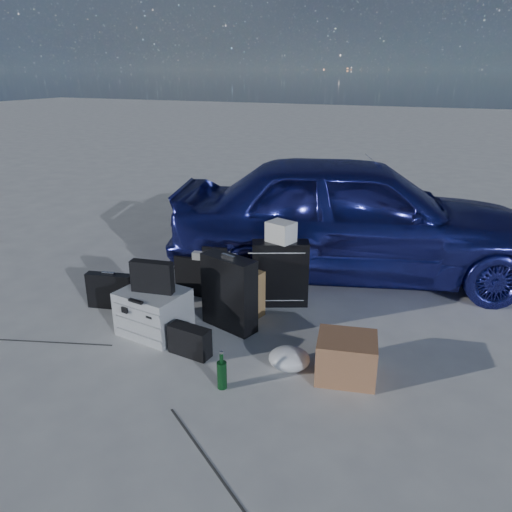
{
  "coord_description": "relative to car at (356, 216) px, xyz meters",
  "views": [
    {
      "loc": [
        1.87,
        -3.06,
        2.14
      ],
      "look_at": [
        0.17,
        0.85,
        0.55
      ],
      "focal_mm": 35.0,
      "sensor_mm": 36.0,
      "label": 1
    }
  ],
  "objects": [
    {
      "name": "duffel_bag",
      "position": [
        -1.14,
        -1.06,
        -0.47
      ],
      "size": [
        0.8,
        0.37,
        0.4
      ],
      "primitive_type": "cube",
      "rotation": [
        0.0,
        0.0,
        -0.04
      ],
      "color": "black",
      "rests_on": "ground"
    },
    {
      "name": "messenger_bag",
      "position": [
        -0.79,
        -2.18,
        -0.55
      ],
      "size": [
        0.36,
        0.17,
        0.24
      ],
      "primitive_type": "cube",
      "rotation": [
        0.0,
        0.0,
        -0.11
      ],
      "color": "black",
      "rests_on": "ground"
    },
    {
      "name": "white_carton",
      "position": [
        -0.47,
        -1.02,
        0.06
      ],
      "size": [
        0.28,
        0.25,
        0.19
      ],
      "primitive_type": "cube",
      "rotation": [
        0.0,
        0.0,
        -0.3
      ],
      "color": "silver",
      "rests_on": "suitcase_right"
    },
    {
      "name": "laptop_bag",
      "position": [
        -1.25,
        -1.99,
        -0.14
      ],
      "size": [
        0.37,
        0.15,
        0.27
      ],
      "primitive_type": "cube",
      "rotation": [
        0.0,
        0.0,
        0.16
      ],
      "color": "black",
      "rests_on": "pelican_case"
    },
    {
      "name": "pelican_case",
      "position": [
        -1.26,
        -1.99,
        -0.47
      ],
      "size": [
        0.59,
        0.5,
        0.39
      ],
      "primitive_type": "cube",
      "rotation": [
        0.0,
        0.0,
        -0.13
      ],
      "color": "#ADB0B2",
      "rests_on": "ground"
    },
    {
      "name": "green_bottle",
      "position": [
        -0.35,
        -2.48,
        -0.52
      ],
      "size": [
        0.08,
        0.08,
        0.28
      ],
      "primitive_type": "cylinder",
      "rotation": [
        0.0,
        0.0,
        -0.16
      ],
      "color": "black",
      "rests_on": "ground"
    },
    {
      "name": "briefcase",
      "position": [
        -1.92,
        -1.75,
        -0.49
      ],
      "size": [
        0.45,
        0.19,
        0.34
      ],
      "primitive_type": "cube",
      "rotation": [
        0.0,
        0.0,
        0.23
      ],
      "color": "black",
      "rests_on": "ground"
    },
    {
      "name": "flat_box_white",
      "position": [
        -1.13,
        -1.04,
        -0.23
      ],
      "size": [
        0.47,
        0.38,
        0.07
      ],
      "primitive_type": "cube",
      "rotation": [
        0.0,
        0.0,
        0.14
      ],
      "color": "silver",
      "rests_on": "duffel_bag"
    },
    {
      "name": "plastic_bag",
      "position": [
        0.0,
        -2.06,
        -0.58
      ],
      "size": [
        0.36,
        0.32,
        0.17
      ],
      "primitive_type": "ellipsoid",
      "rotation": [
        0.0,
        0.0,
        0.18
      ],
      "color": "silver",
      "rests_on": "ground"
    },
    {
      "name": "suitcase_right",
      "position": [
        -0.47,
        -1.03,
        -0.35
      ],
      "size": [
        0.56,
        0.39,
        0.63
      ],
      "primitive_type": "cube",
      "rotation": [
        0.0,
        0.0,
        0.42
      ],
      "color": "black",
      "rests_on": "ground"
    },
    {
      "name": "kraft_bag",
      "position": [
        -0.69,
        -1.37,
        -0.45
      ],
      "size": [
        0.36,
        0.27,
        0.43
      ],
      "primitive_type": "cube",
      "rotation": [
        0.0,
        0.0,
        -0.23
      ],
      "color": "#92663F",
      "rests_on": "ground"
    },
    {
      "name": "car",
      "position": [
        0.0,
        0.0,
        0.0
      ],
      "size": [
        4.2,
        2.64,
        1.33
      ],
      "primitive_type": "imported",
      "rotation": [
        0.0,
        0.0,
        1.87
      ],
      "color": "#2A2F93",
      "rests_on": "ground"
    },
    {
      "name": "flat_box_black",
      "position": [
        -1.13,
        -1.05,
        -0.17
      ],
      "size": [
        0.28,
        0.22,
        0.05
      ],
      "primitive_type": "cube",
      "rotation": [
        0.0,
        0.0,
        0.17
      ],
      "color": "black",
      "rests_on": "flat_box_white"
    },
    {
      "name": "ground",
      "position": [
        -0.8,
        -2.1,
        -0.67
      ],
      "size": [
        60.0,
        60.0,
        0.0
      ],
      "primitive_type": "plane",
      "color": "beige",
      "rests_on": "ground"
    },
    {
      "name": "suitcase_left",
      "position": [
        -0.71,
        -1.64,
        -0.34
      ],
      "size": [
        0.54,
        0.32,
        0.66
      ],
      "primitive_type": "cube",
      "rotation": [
        0.0,
        0.0,
        -0.3
      ],
      "color": "black",
      "rests_on": "ground"
    },
    {
      "name": "cardboard_box",
      "position": [
        0.42,
        -1.99,
        -0.51
      ],
      "size": [
        0.5,
        0.45,
        0.32
      ],
      "primitive_type": "cube",
      "rotation": [
        0.0,
        0.0,
        0.21
      ],
      "color": "#905F3F",
      "rests_on": "ground"
    }
  ]
}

